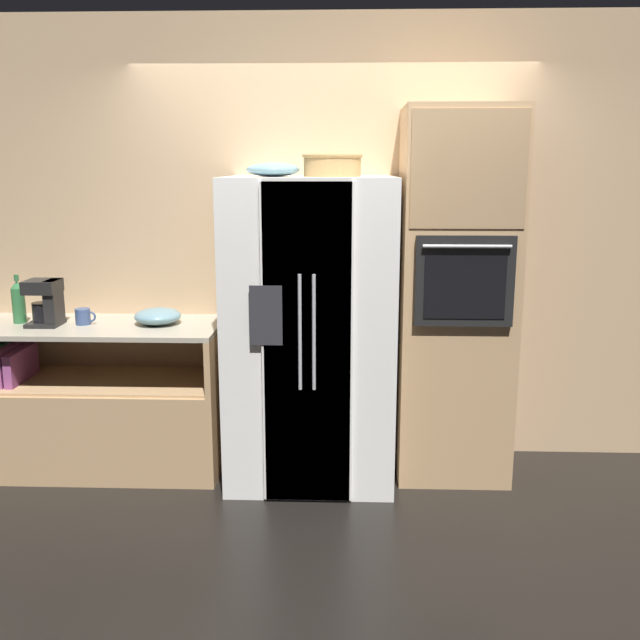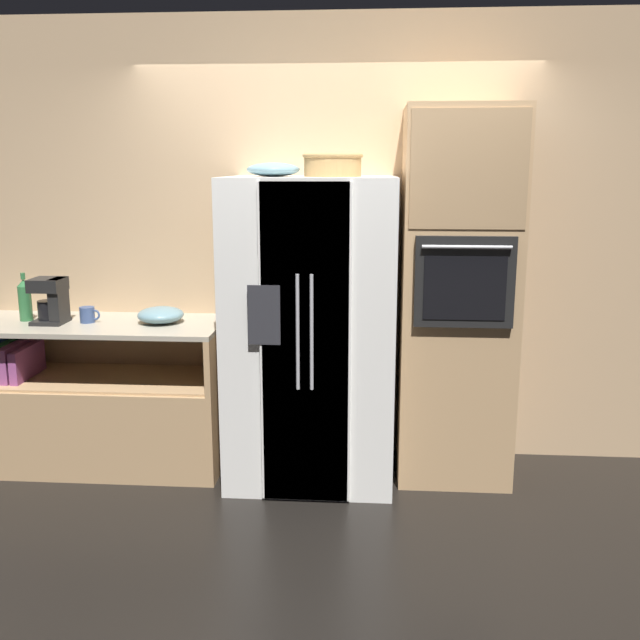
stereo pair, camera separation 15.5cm
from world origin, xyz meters
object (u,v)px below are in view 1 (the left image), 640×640
at_px(fruit_bowl, 273,170).
at_px(coffee_maker, 47,301).
at_px(refrigerator, 311,332).
at_px(mixing_bowl, 158,316).
at_px(wicker_basket, 332,164).
at_px(mug, 83,317).
at_px(wall_oven, 455,297).
at_px(bottle_tall, 18,302).

relative_size(fruit_bowl, coffee_maker, 1.06).
bearing_deg(refrigerator, mixing_bowl, 173.89).
bearing_deg(refrigerator, wicker_basket, -15.51).
bearing_deg(refrigerator, coffee_maker, 178.73).
bearing_deg(refrigerator, mug, 176.95).
distance_m(mug, mixing_bowl, 0.46).
distance_m(refrigerator, mug, 1.41).
height_order(fruit_bowl, coffee_maker, fruit_bowl).
bearing_deg(fruit_bowl, wall_oven, 8.75).
distance_m(bottle_tall, mixing_bowl, 0.87).
bearing_deg(fruit_bowl, bottle_tall, 173.88).
distance_m(wall_oven, mixing_bowl, 1.82).
xyz_separation_m(refrigerator, wall_oven, (0.87, 0.10, 0.20)).
distance_m(refrigerator, mixing_bowl, 0.96).
distance_m(refrigerator, coffee_maker, 1.62).
distance_m(fruit_bowl, mixing_bowl, 1.17).
bearing_deg(coffee_maker, wicker_basket, -2.33).
xyz_separation_m(wicker_basket, mixing_bowl, (-1.08, 0.14, -0.92)).
xyz_separation_m(refrigerator, mug, (-1.41, 0.07, 0.07)).
height_order(mug, coffee_maker, coffee_maker).
xyz_separation_m(mug, mixing_bowl, (0.46, 0.03, 0.00)).
xyz_separation_m(mixing_bowl, coffee_maker, (-0.66, -0.07, 0.10)).
relative_size(wicker_basket, bottle_tall, 1.13).
height_order(refrigerator, mixing_bowl, refrigerator).
bearing_deg(wall_oven, refrigerator, -173.66).
relative_size(wall_oven, mug, 17.46).
height_order(fruit_bowl, mug, fruit_bowl).
bearing_deg(wicker_basket, coffee_maker, 177.67).
bearing_deg(refrigerator, bottle_tall, 176.73).
xyz_separation_m(refrigerator, coffee_maker, (-1.61, 0.04, 0.17)).
distance_m(wicker_basket, fruit_bowl, 0.34).
height_order(bottle_tall, coffee_maker, bottle_tall).
xyz_separation_m(fruit_bowl, mug, (-1.20, 0.14, -0.89)).
bearing_deg(refrigerator, fruit_bowl, -161.56).
bearing_deg(mixing_bowl, mug, -176.63).
relative_size(wall_oven, wicker_basket, 6.49).
relative_size(refrigerator, bottle_tall, 6.01).
bearing_deg(bottle_tall, coffee_maker, -18.17).
bearing_deg(wicker_basket, wall_oven, 10.06).
height_order(wicker_basket, mixing_bowl, wicker_basket).
bearing_deg(wall_oven, mug, -179.46).
bearing_deg(coffee_maker, mug, 10.91).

